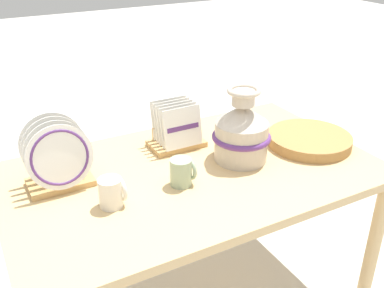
{
  "coord_description": "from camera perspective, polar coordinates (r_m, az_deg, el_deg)",
  "views": [
    {
      "loc": [
        -0.71,
        -1.31,
        1.49
      ],
      "look_at": [
        0.0,
        0.0,
        0.75
      ],
      "focal_mm": 42.0,
      "sensor_mm": 36.0,
      "label": 1
    }
  ],
  "objects": [
    {
      "name": "display_table",
      "position": [
        1.75,
        -0.0,
        -5.18
      ],
      "size": [
        1.41,
        0.84,
        0.64
      ],
      "color": "tan",
      "rests_on": "ground_plane"
    },
    {
      "name": "ceramic_vase",
      "position": [
        1.75,
        6.33,
        1.68
      ],
      "size": [
        0.23,
        0.23,
        0.3
      ],
      "color": "beige",
      "rests_on": "display_table"
    },
    {
      "name": "dish_rack_round_plates",
      "position": [
        1.63,
        -16.68,
        -2.01
      ],
      "size": [
        0.23,
        0.17,
        0.25
      ],
      "color": "tan",
      "rests_on": "display_table"
    },
    {
      "name": "dish_rack_square_plates",
      "position": [
        1.86,
        -2.02,
        1.62
      ],
      "size": [
        0.22,
        0.15,
        0.19
      ],
      "color": "tan",
      "rests_on": "display_table"
    },
    {
      "name": "wicker_charger_stack",
      "position": [
        1.96,
        14.69,
        0.52
      ],
      "size": [
        0.35,
        0.35,
        0.04
      ],
      "color": "#AD7F47",
      "rests_on": "display_table"
    },
    {
      "name": "mug_cream_glaze",
      "position": [
        1.51,
        -10.13,
        -6.05
      ],
      "size": [
        0.09,
        0.08,
        0.1
      ],
      "color": "silver",
      "rests_on": "display_table"
    },
    {
      "name": "mug_sage_glaze",
      "position": [
        1.6,
        -1.27,
        -3.54
      ],
      "size": [
        0.09,
        0.08,
        0.1
      ],
      "color": "#9EB28E",
      "rests_on": "display_table"
    }
  ]
}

